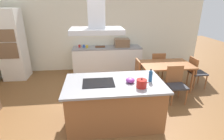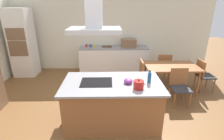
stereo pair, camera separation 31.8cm
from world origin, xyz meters
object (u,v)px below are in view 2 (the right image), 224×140
countertop_microwave (129,43)px  coffee_mug_red (86,45)px  cooktop (97,82)px  coffee_mug_blue (91,46)px  coffee_mug_yellow (94,46)px  wall_oven_stack (22,43)px  chair_at_left_end (137,74)px  chair_facing_island (180,84)px  cutting_board (107,46)px  chair_facing_back_wall (163,66)px  mixing_bowl (128,81)px  range_hood (94,18)px  tea_kettle (139,85)px  olive_oil_bottle (149,78)px  chair_at_right_end (203,73)px  dining_table (171,68)px

countertop_microwave → coffee_mug_red: (-1.47, 0.07, -0.09)m
cooktop → coffee_mug_blue: 2.95m
coffee_mug_yellow → wall_oven_stack: wall_oven_stack is taller
coffee_mug_red → coffee_mug_yellow: bearing=-19.7°
chair_at_left_end → chair_facing_island: size_ratio=1.00×
cutting_board → wall_oven_stack: size_ratio=0.15×
countertop_microwave → cutting_board: (-0.75, 0.05, -0.13)m
countertop_microwave → coffee_mug_yellow: size_ratio=5.56×
countertop_microwave → coffee_mug_yellow: bearing=-178.8°
coffee_mug_yellow → coffee_mug_blue: bearing=148.3°
chair_facing_back_wall → mixing_bowl: bearing=-122.7°
chair_at_left_end → cooktop: bearing=-127.0°
mixing_bowl → coffee_mug_red: 3.20m
coffee_mug_yellow → range_hood: bearing=-84.5°
cooktop → cutting_board: size_ratio=1.76×
coffee_mug_blue → chair_at_left_end: 2.16m
chair_facing_island → chair_facing_back_wall: (0.00, 1.33, 0.00)m
tea_kettle → chair_facing_island: tea_kettle is taller
chair_facing_island → coffee_mug_yellow: bearing=135.6°
cooktop → coffee_mug_yellow: size_ratio=6.67×
mixing_bowl → wall_oven_stack: (-3.20, 2.69, 0.15)m
wall_oven_stack → cutting_board: bearing=5.8°
cutting_board → chair_facing_island: 2.88m
olive_oil_bottle → chair_facing_island: (0.93, 0.72, -0.50)m
chair_facing_back_wall → coffee_mug_yellow: bearing=159.4°
olive_oil_bottle → chair_facing_back_wall: size_ratio=0.29×
chair_facing_back_wall → tea_kettle: bearing=-117.0°
cooktop → cutting_board: cutting_board is taller
wall_oven_stack → mixing_bowl: bearing=-40.0°
coffee_mug_blue → wall_oven_stack: size_ratio=0.04×
tea_kettle → chair_at_right_end: size_ratio=0.27×
coffee_mug_yellow → chair_facing_island: 3.13m
coffee_mug_yellow → dining_table: 2.69m
mixing_bowl → chair_at_right_end: (2.24, 1.40, -0.44)m
cutting_board → range_hood: 3.17m
mixing_bowl → coffee_mug_blue: size_ratio=1.94×
chair_at_left_end → chair_facing_island: (0.92, -0.67, 0.00)m
chair_facing_island → range_hood: bearing=-160.4°
coffee_mug_red → chair_at_left_end: 2.27m
coffee_mug_red → cutting_board: coffee_mug_red is taller
mixing_bowl → coffee_mug_red: mixing_bowl is taller
tea_kettle → wall_oven_stack: wall_oven_stack is taller
cutting_board → mixing_bowl: bearing=-81.8°
tea_kettle → wall_oven_stack: size_ratio=0.11×
coffee_mug_red → tea_kettle: bearing=-68.0°
wall_oven_stack → chair_at_right_end: (5.45, -1.29, -0.59)m
mixing_bowl → coffee_mug_yellow: bearing=107.0°
coffee_mug_blue → cutting_board: 0.57m
coffee_mug_blue → range_hood: (0.39, -2.92, 1.16)m
chair_facing_back_wall → coffee_mug_blue: bearing=158.8°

